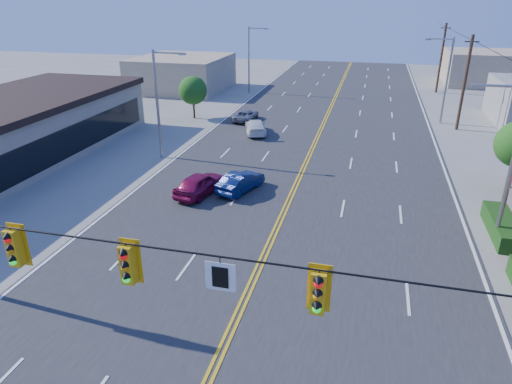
% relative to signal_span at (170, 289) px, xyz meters
% --- Properties ---
extents(road, '(20.00, 120.00, 0.06)m').
position_rel_signal_span_xyz_m(road, '(0.12, 20.00, -4.86)').
color(road, '#2D2D30').
rests_on(road, ground).
extents(signal_span, '(24.32, 0.34, 9.00)m').
position_rel_signal_span_xyz_m(signal_span, '(0.00, 0.00, 0.00)').
color(signal_span, '#47301E').
rests_on(signal_span, ground).
extents(streetlight_se, '(2.55, 0.25, 8.00)m').
position_rel_signal_span_xyz_m(streetlight_se, '(10.91, 14.00, -0.37)').
color(streetlight_se, gray).
rests_on(streetlight_se, ground).
extents(streetlight_ne, '(2.55, 0.25, 8.00)m').
position_rel_signal_span_xyz_m(streetlight_ne, '(10.91, 38.00, -0.37)').
color(streetlight_ne, gray).
rests_on(streetlight_ne, ground).
extents(streetlight_sw, '(2.55, 0.25, 8.00)m').
position_rel_signal_span_xyz_m(streetlight_sw, '(-10.67, 22.00, -0.37)').
color(streetlight_sw, gray).
rests_on(streetlight_sw, ground).
extents(streetlight_nw, '(2.55, 0.25, 8.00)m').
position_rel_signal_span_xyz_m(streetlight_nw, '(-10.67, 48.00, -0.37)').
color(streetlight_nw, gray).
rests_on(streetlight_nw, ground).
extents(utility_pole_mid, '(0.28, 0.28, 8.40)m').
position_rel_signal_span_xyz_m(utility_pole_mid, '(12.32, 36.00, -0.69)').
color(utility_pole_mid, '#47301E').
rests_on(utility_pole_mid, ground).
extents(utility_pole_far, '(0.28, 0.28, 8.40)m').
position_rel_signal_span_xyz_m(utility_pole_far, '(12.32, 54.00, -0.69)').
color(utility_pole_far, '#47301E').
rests_on(utility_pole_far, ground).
extents(tree_west, '(2.80, 2.80, 4.20)m').
position_rel_signal_span_xyz_m(tree_west, '(-12.88, 34.00, -2.09)').
color(tree_west, '#47301E').
rests_on(tree_west, ground).
extents(bld_west_far, '(11.00, 12.00, 4.20)m').
position_rel_signal_span_xyz_m(bld_west_far, '(-19.88, 48.00, -2.79)').
color(bld_west_far, tan).
rests_on(bld_west_far, ground).
extents(bld_east_far, '(10.00, 10.00, 4.40)m').
position_rel_signal_span_xyz_m(bld_east_far, '(19.12, 62.00, -2.69)').
color(bld_east_far, tan).
rests_on(bld_east_far, ground).
extents(car_magenta, '(2.56, 4.34, 1.39)m').
position_rel_signal_span_xyz_m(car_magenta, '(-5.45, 15.97, -4.19)').
color(car_magenta, maroon).
rests_on(car_magenta, ground).
extents(car_blue, '(2.45, 4.00, 1.24)m').
position_rel_signal_span_xyz_m(car_blue, '(-3.14, 17.07, -4.26)').
color(car_blue, '#0D1C4E').
rests_on(car_blue, ground).
extents(car_white, '(2.96, 4.62, 1.25)m').
position_rel_signal_span_xyz_m(car_white, '(-5.43, 29.95, -4.26)').
color(car_white, white).
rests_on(car_white, ground).
extents(car_silver, '(1.87, 3.99, 1.10)m').
position_rel_signal_span_xyz_m(car_silver, '(-7.47, 34.09, -4.33)').
color(car_silver, gray).
rests_on(car_silver, ground).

